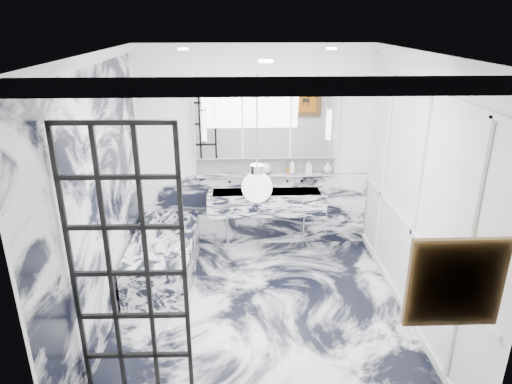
{
  "coord_description": "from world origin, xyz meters",
  "views": [
    {
      "loc": [
        -0.22,
        -4.23,
        3.09
      ],
      "look_at": [
        -0.03,
        0.5,
        1.28
      ],
      "focal_mm": 32.0,
      "sensor_mm": 36.0,
      "label": 1
    }
  ],
  "objects_px": {
    "bathtub": "(165,256)",
    "trough_sink": "(266,202)",
    "crittall_door": "(129,273)",
    "mirror_cabinet": "(266,121)"
  },
  "relations": [
    {
      "from": "bathtub",
      "to": "trough_sink",
      "type": "bearing_deg",
      "value": 26.48
    },
    {
      "from": "crittall_door",
      "to": "bathtub",
      "type": "distance_m",
      "value": 2.16
    },
    {
      "from": "trough_sink",
      "to": "mirror_cabinet",
      "type": "height_order",
      "value": "mirror_cabinet"
    },
    {
      "from": "trough_sink",
      "to": "bathtub",
      "type": "bearing_deg",
      "value": -153.52
    },
    {
      "from": "crittall_door",
      "to": "trough_sink",
      "type": "distance_m",
      "value": 2.93
    },
    {
      "from": "trough_sink",
      "to": "bathtub",
      "type": "xyz_separation_m",
      "value": [
        -1.33,
        -0.66,
        -0.45
      ]
    },
    {
      "from": "mirror_cabinet",
      "to": "bathtub",
      "type": "xyz_separation_m",
      "value": [
        -1.32,
        -0.83,
        -1.54
      ]
    },
    {
      "from": "trough_sink",
      "to": "mirror_cabinet",
      "type": "xyz_separation_m",
      "value": [
        -0.0,
        0.17,
        1.09
      ]
    },
    {
      "from": "trough_sink",
      "to": "bathtub",
      "type": "distance_m",
      "value": 1.55
    },
    {
      "from": "crittall_door",
      "to": "trough_sink",
      "type": "height_order",
      "value": "crittall_door"
    }
  ]
}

